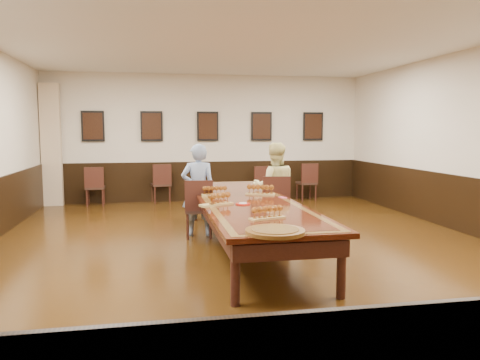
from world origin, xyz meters
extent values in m
cube|color=black|center=(0.00, 0.00, -0.01)|extent=(8.00, 10.00, 0.02)
cube|color=white|center=(0.00, 0.00, 3.21)|extent=(8.00, 10.00, 0.02)
cube|color=beige|center=(0.00, 5.01, 1.60)|extent=(8.00, 0.02, 3.20)
cube|color=beige|center=(0.00, -5.01, 1.60)|extent=(8.00, 0.02, 3.20)
imported|color=#4369A8|center=(-0.64, 0.97, 0.79)|extent=(0.60, 0.42, 1.58)
imported|color=#F9EF9C|center=(0.75, 1.13, 0.79)|extent=(0.87, 0.72, 1.59)
cube|color=#DD496E|center=(0.60, 0.08, 0.76)|extent=(0.12, 0.17, 0.01)
cube|color=#C8AC89|center=(-3.75, 4.82, 1.45)|extent=(0.45, 0.18, 2.90)
cube|color=black|center=(0.00, 4.98, 0.50)|extent=(7.98, 0.04, 1.00)
cube|color=black|center=(3.98, 0.00, 0.50)|extent=(0.04, 9.98, 1.00)
cube|color=black|center=(0.00, 0.00, 0.72)|extent=(1.40, 5.00, 0.06)
cube|color=brown|center=(0.00, 0.00, 0.75)|extent=(1.28, 4.88, 0.00)
cube|color=black|center=(0.00, 0.00, 0.75)|extent=(1.10, 4.70, 0.00)
cube|color=black|center=(0.00, 0.00, 0.57)|extent=(1.25, 4.85, 0.18)
cylinder|color=black|center=(-0.58, -2.32, 0.34)|extent=(0.10, 0.10, 0.69)
cylinder|color=black|center=(0.58, -2.32, 0.34)|extent=(0.10, 0.10, 0.69)
cylinder|color=black|center=(-0.58, 2.32, 0.34)|extent=(0.10, 0.10, 0.69)
cylinder|color=black|center=(0.58, 2.32, 0.34)|extent=(0.10, 0.10, 0.69)
cube|color=black|center=(-2.80, 4.94, 1.90)|extent=(0.54, 0.03, 0.74)
cube|color=black|center=(-2.80, 4.92, 1.90)|extent=(0.46, 0.01, 0.64)
cube|color=black|center=(-1.40, 4.94, 1.90)|extent=(0.54, 0.03, 0.74)
cube|color=black|center=(-1.40, 4.92, 1.90)|extent=(0.46, 0.01, 0.64)
cube|color=black|center=(0.00, 4.94, 1.90)|extent=(0.54, 0.03, 0.74)
cube|color=black|center=(0.00, 4.92, 1.90)|extent=(0.46, 0.01, 0.64)
cube|color=black|center=(1.40, 4.94, 1.90)|extent=(0.54, 0.03, 0.74)
cube|color=black|center=(1.40, 4.92, 1.90)|extent=(0.46, 0.01, 0.64)
cube|color=black|center=(2.80, 4.94, 1.90)|extent=(0.54, 0.03, 0.74)
cube|color=black|center=(2.80, 4.92, 1.90)|extent=(0.46, 0.01, 0.64)
cube|color=#A68645|center=(-0.41, 0.54, 0.76)|extent=(0.42, 0.14, 0.03)
cube|color=#A68645|center=(0.33, 0.44, 0.77)|extent=(0.49, 0.32, 0.03)
cube|color=#A68645|center=(-0.52, -0.47, 0.77)|extent=(0.51, 0.35, 0.03)
cube|color=#A68645|center=(-0.06, -1.59, 0.76)|extent=(0.46, 0.26, 0.03)
cylinder|color=#A8140B|center=(-0.14, -0.47, 0.76)|extent=(0.21, 0.21, 0.02)
cylinder|color=silver|center=(-0.14, -0.47, 0.77)|extent=(0.12, 0.12, 0.01)
cylinder|color=#502F10|center=(-0.16, -2.34, 0.77)|extent=(0.67, 0.67, 0.04)
cylinder|color=brown|center=(-0.16, -2.34, 0.80)|extent=(0.54, 0.54, 0.01)
camera|label=1|loc=(-1.39, -6.92, 1.82)|focal=35.00mm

